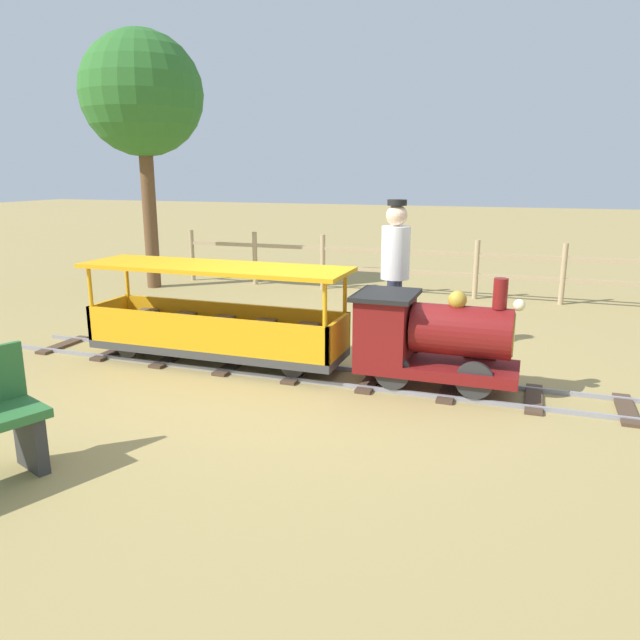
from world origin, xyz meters
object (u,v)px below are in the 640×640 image
Objects in this scene: passenger_car at (216,324)px; conductor_person at (395,264)px; oak_tree_near at (142,96)px; locomotive at (428,336)px.

passenger_car is 1.67× the size of conductor_person.
conductor_person is 0.40× the size of oak_tree_near.
conductor_person reaches higher than passenger_car.
oak_tree_near is (-3.40, -3.07, 2.63)m from passenger_car.
locomotive is 0.89× the size of conductor_person.
oak_tree_near reaches higher than passenger_car.
locomotive is at bearing 27.82° from conductor_person.
conductor_person reaches higher than locomotive.
passenger_car is (0.00, -2.12, -0.06)m from locomotive.
passenger_car is at bearing 42.09° from oak_tree_near.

